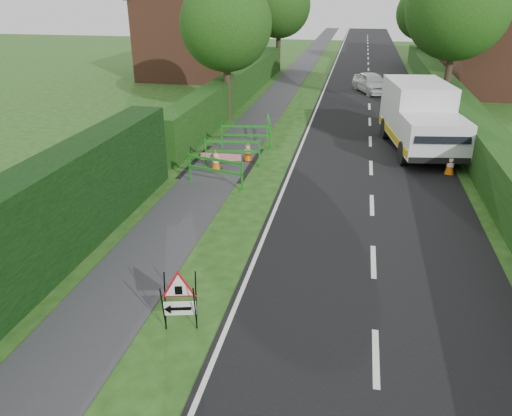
{
  "coord_description": "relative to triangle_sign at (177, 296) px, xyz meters",
  "views": [
    {
      "loc": [
        1.79,
        -6.39,
        6.12
      ],
      "look_at": [
        -0.47,
        4.79,
        1.05
      ],
      "focal_mm": 35.0,
      "sensor_mm": 36.0,
      "label": 1
    }
  ],
  "objects": [
    {
      "name": "traffic_cone_0",
      "position": [
        6.45,
        10.25,
        -0.38
      ],
      "size": [
        0.38,
        0.38,
        0.79
      ],
      "color": "black",
      "rests_on": "ground"
    },
    {
      "name": "traffic_cone_4",
      "position": [
        -0.89,
        10.36,
        -0.38
      ],
      "size": [
        0.38,
        0.38,
        0.79
      ],
      "color": "black",
      "rests_on": "ground"
    },
    {
      "name": "ped_barrier_2",
      "position": [
        -1.31,
        11.94,
        -0.14
      ],
      "size": [
        2.09,
        0.63,
        1.0
      ],
      "rotation": [
        0.0,
        0.0,
        0.14
      ],
      "color": "#177C16",
      "rests_on": "ground"
    },
    {
      "name": "house_west",
      "position": [
        -8.76,
        28.92,
        2.13
      ],
      "size": [
        7.5,
        7.4,
        7.88
      ],
      "color": "brown",
      "rests_on": "ground"
    },
    {
      "name": "tree_nw",
      "position": [
        -3.36,
        16.92,
        3.71
      ],
      "size": [
        4.4,
        4.4,
        6.7
      ],
      "color": "#2D2116",
      "rests_on": "ground"
    },
    {
      "name": "ground",
      "position": [
        1.24,
        -1.08,
        -0.77
      ],
      "size": [
        120.0,
        120.0,
        0.0
      ],
      "primitive_type": "plane",
      "color": "#1E4212",
      "rests_on": "ground"
    },
    {
      "name": "redwhite_plank",
      "position": [
        -1.66,
        9.28,
        -0.77
      ],
      "size": [
        1.5,
        0.13,
        0.25
      ],
      "primitive_type": "cube",
      "rotation": [
        0.0,
        0.0,
        0.06
      ],
      "color": "red",
      "rests_on": "ground"
    },
    {
      "name": "tree_fe",
      "position": [
        7.64,
        36.92,
        3.45
      ],
      "size": [
        4.2,
        4.2,
        6.33
      ],
      "color": "#2D2116",
      "rests_on": "ground"
    },
    {
      "name": "ped_barrier_1",
      "position": [
        -1.33,
        9.71,
        -0.14
      ],
      "size": [
        2.09,
        0.66,
        1.0
      ],
      "rotation": [
        0.0,
        0.0,
        0.15
      ],
      "color": "#177C16",
      "rests_on": "ground"
    },
    {
      "name": "road_surface",
      "position": [
        3.74,
        33.92,
        -0.77
      ],
      "size": [
        6.0,
        90.0,
        0.02
      ],
      "primitive_type": "cube",
      "color": "black",
      "rests_on": "ground"
    },
    {
      "name": "ped_barrier_0",
      "position": [
        -1.4,
        7.56,
        -0.14
      ],
      "size": [
        2.08,
        0.85,
        1.0
      ],
      "rotation": [
        0.0,
        0.0,
        -0.25
      ],
      "color": "#177C16",
      "rests_on": "ground"
    },
    {
      "name": "house_east_b",
      "position": [
        13.24,
        40.92,
        2.13
      ],
      "size": [
        7.5,
        7.4,
        7.88
      ],
      "color": "brown",
      "rests_on": "ground"
    },
    {
      "name": "traffic_cone_1",
      "position": [
        6.14,
        12.77,
        -0.38
      ],
      "size": [
        0.38,
        0.38,
        0.79
      ],
      "color": "black",
      "rests_on": "ground"
    },
    {
      "name": "hedge_west_far",
      "position": [
        -3.76,
        20.92,
        -0.77
      ],
      "size": [
        1.0,
        24.0,
        1.8
      ],
      "primitive_type": "cube",
      "color": "#14380F",
      "rests_on": "ground"
    },
    {
      "name": "hatchback_car",
      "position": [
        3.85,
        25.13,
        -0.15
      ],
      "size": [
        2.68,
        3.9,
        1.23
      ],
      "primitive_type": "imported",
      "rotation": [
        0.0,
        0.0,
        0.38
      ],
      "color": "white",
      "rests_on": "ground"
    },
    {
      "name": "tree_fw",
      "position": [
        -3.36,
        32.92,
        4.06
      ],
      "size": [
        4.8,
        4.8,
        7.24
      ],
      "color": "#2D2116",
      "rests_on": "ground"
    },
    {
      "name": "triangle_sign",
      "position": [
        0.0,
        0.0,
        0.0
      ],
      "size": [
        0.92,
        0.92,
        1.11
      ],
      "rotation": [
        0.0,
        0.0,
        0.24
      ],
      "color": "black",
      "rests_on": "ground"
    },
    {
      "name": "ped_barrier_3",
      "position": [
        -0.57,
        13.08,
        -0.14
      ],
      "size": [
        0.82,
        2.08,
        1.0
      ],
      "rotation": [
        0.0,
        0.0,
        1.81
      ],
      "color": "#177C16",
      "rests_on": "ground"
    },
    {
      "name": "footpath",
      "position": [
        -1.76,
        33.92,
        -0.76
      ],
      "size": [
        2.0,
        90.0,
        0.02
      ],
      "primitive_type": "cube",
      "color": "#2D2D30",
      "rests_on": "ground"
    },
    {
      "name": "hedge_east",
      "position": [
        7.74,
        14.92,
        -0.77
      ],
      "size": [
        1.2,
        50.0,
        1.5
      ],
      "primitive_type": "cube",
      "color": "#14380F",
      "rests_on": "ground"
    },
    {
      "name": "traffic_cone_3",
      "position": [
        -1.81,
        9.08,
        -0.38
      ],
      "size": [
        0.38,
        0.38,
        0.79
      ],
      "color": "black",
      "rests_on": "ground"
    },
    {
      "name": "traffic_cone_2",
      "position": [
        6.51,
        13.94,
        -0.38
      ],
      "size": [
        0.38,
        0.38,
        0.79
      ],
      "color": "black",
      "rests_on": "ground"
    },
    {
      "name": "tree_ne",
      "position": [
        7.64,
        20.92,
        4.4
      ],
      "size": [
        5.2,
        5.2,
        7.79
      ],
      "color": "#2D2116",
      "rests_on": "ground"
    },
    {
      "name": "works_van",
      "position": [
        5.58,
        13.19,
        0.61
      ],
      "size": [
        3.07,
        5.98,
        2.61
      ],
      "rotation": [
        0.0,
        0.0,
        0.15
      ],
      "color": "silver",
      "rests_on": "ground"
    }
  ]
}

